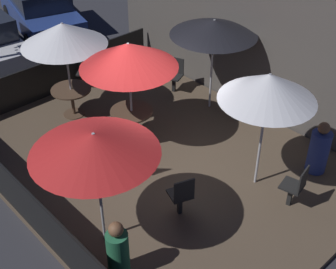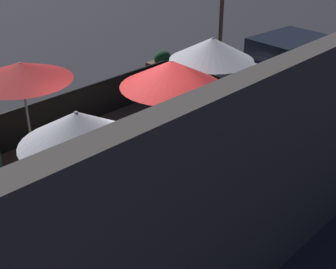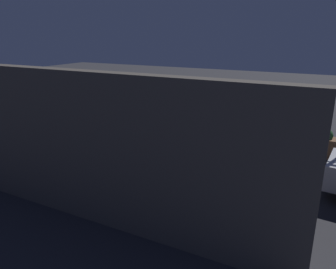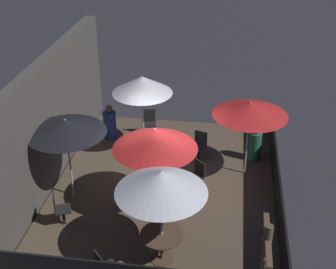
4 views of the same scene
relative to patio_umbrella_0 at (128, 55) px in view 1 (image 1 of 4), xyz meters
The scene contains 20 objects.
ground_plane 2.42m from the patio_umbrella_0, ahead, with size 60.00×60.00×0.00m, color #2D2D33.
patio_deck 2.37m from the patio_umbrella_0, ahead, with size 8.06×6.12×0.12m.
building_wall 3.38m from the patio_umbrella_0, 73.06° to the left, with size 9.66×0.36×3.53m.
fence_front 3.64m from the patio_umbrella_0, 72.56° to the right, with size 7.86×0.05×0.95m.
fence_side_left 3.42m from the patio_umbrella_0, behind, with size 0.05×5.92×0.95m.
patio_umbrella_0 is the anchor object (origin of this frame).
patio_umbrella_1 1.83m from the patio_umbrella_0, 166.48° to the right, with size 1.96×1.96×2.38m.
patio_umbrella_2 3.04m from the patio_umbrella_0, 48.73° to the right, with size 2.07×2.07×2.28m.
patio_umbrella_3 3.02m from the patio_umbrella_0, 16.67° to the left, with size 1.80×1.80×2.49m.
patio_umbrella_4 2.33m from the patio_umbrella_0, 83.74° to the left, with size 2.06×2.06×2.31m.
dining_table_0 1.50m from the patio_umbrella_0, 90.00° to the right, with size 0.96×0.96×0.75m.
dining_table_1 2.39m from the patio_umbrella_0, 166.48° to the right, with size 0.97×0.97×0.71m.
patio_chair_0 2.11m from the patio_umbrella_0, 44.48° to the right, with size 0.57×0.57×0.90m.
patio_chair_1 3.23m from the patio_umbrella_0, 167.40° to the left, with size 0.57×0.57×0.91m.
patio_chair_2 3.12m from the patio_umbrella_0, 19.53° to the right, with size 0.51×0.51×0.93m.
patio_chair_3 4.20m from the patio_umbrella_0, 12.49° to the left, with size 0.48×0.48×0.93m.
patio_chair_4 2.91m from the patio_umbrella_0, 112.98° to the left, with size 0.52×0.52×0.90m.
patron_0 4.12m from the patio_umbrella_0, 42.47° to the right, with size 0.36×0.36×1.15m.
patron_1 4.37m from the patio_umbrella_0, 31.07° to the left, with size 0.54×0.54×1.19m.
parked_car_1 7.38m from the patio_umbrella_0, 165.86° to the left, with size 4.86×2.77×1.62m.
Camera 1 is at (6.01, -5.26, 6.48)m, focal length 50.00 mm.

